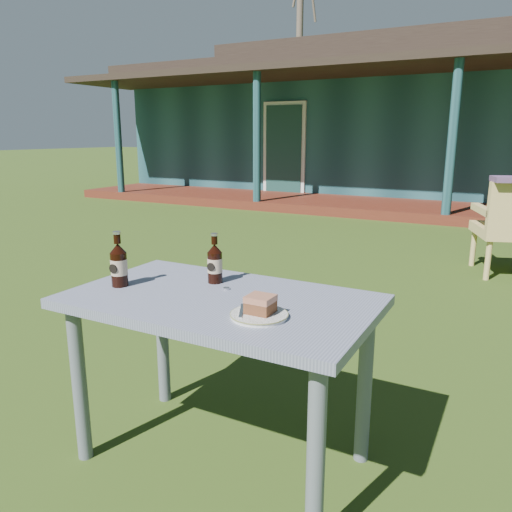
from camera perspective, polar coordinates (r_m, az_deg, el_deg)
The scene contains 10 objects.
ground at distance 3.59m, azimuth 9.97°, elevation -8.42°, with size 80.00×80.00×0.00m, color #334916.
pavilion at distance 12.60m, azimuth 24.35°, elevation 13.75°, with size 15.80×8.30×3.45m.
tree_left at distance 22.89m, azimuth 5.00°, elevation 23.49°, with size 0.28×0.28×10.50m, color brown.
cafe_table at distance 2.00m, azimuth -4.10°, elevation -7.42°, with size 1.20×0.70×0.72m.
plate at distance 1.74m, azimuth 0.36°, elevation -6.76°, with size 0.20×0.20×0.01m.
cake_slice at distance 1.74m, azimuth 0.51°, elevation -5.51°, with size 0.09×0.09×0.06m.
fork at distance 1.76m, azimuth -1.67°, elevation -6.27°, with size 0.01×0.14×0.00m, color silver.
cola_bottle_near at distance 2.13m, azimuth -4.73°, elevation -0.81°, with size 0.06×0.07×0.22m.
cola_bottle_far at distance 2.15m, azimuth -15.41°, elevation -0.93°, with size 0.07×0.07×0.23m.
bottle_cap at distance 2.05m, azimuth -3.41°, elevation -3.73°, with size 0.03×0.03×0.01m, color silver.
Camera 1 is at (1.00, -3.17, 1.34)m, focal length 35.00 mm.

